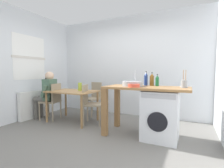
% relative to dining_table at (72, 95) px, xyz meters
% --- Properties ---
extents(ground_plane, '(5.46, 5.46, 0.00)m').
position_rel_dining_table_xyz_m(ground_plane, '(0.93, -0.51, -0.64)').
color(ground_plane, slate).
extents(wall_back, '(4.60, 0.10, 2.70)m').
position_rel_dining_table_xyz_m(wall_back, '(0.93, 1.24, 0.71)').
color(wall_back, silver).
rests_on(wall_back, ground_plane).
extents(wall_window_side, '(0.12, 3.80, 2.70)m').
position_rel_dining_table_xyz_m(wall_window_side, '(-1.22, -0.51, 0.71)').
color(wall_window_side, silver).
rests_on(wall_window_side, ground_plane).
extents(radiator, '(0.10, 0.80, 0.70)m').
position_rel_dining_table_xyz_m(radiator, '(-1.09, -0.21, -0.29)').
color(radiator, white).
rests_on(radiator, ground_plane).
extents(dining_table, '(1.10, 0.76, 0.74)m').
position_rel_dining_table_xyz_m(dining_table, '(0.00, 0.00, 0.00)').
color(dining_table, tan).
rests_on(dining_table, ground_plane).
extents(chair_person_seat, '(0.47, 0.47, 0.90)m').
position_rel_dining_table_xyz_m(chair_person_seat, '(-0.55, -0.08, -0.14)').
color(chair_person_seat, gray).
rests_on(chair_person_seat, ground_plane).
extents(chair_opposite, '(0.51, 0.51, 0.90)m').
position_rel_dining_table_xyz_m(chair_opposite, '(0.48, 0.02, -0.14)').
color(chair_opposite, gray).
rests_on(chair_opposite, ground_plane).
extents(chair_spare_by_wall, '(0.49, 0.49, 0.90)m').
position_rel_dining_table_xyz_m(chair_spare_by_wall, '(0.12, 0.77, -0.14)').
color(chair_spare_by_wall, gray).
rests_on(chair_spare_by_wall, ground_plane).
extents(seated_person, '(0.54, 0.54, 1.20)m').
position_rel_dining_table_xyz_m(seated_person, '(-0.70, -0.12, 0.03)').
color(seated_person, '#595651').
rests_on(seated_person, ground_plane).
extents(kitchen_counter, '(1.50, 0.68, 0.92)m').
position_rel_dining_table_xyz_m(kitchen_counter, '(1.60, -0.16, 0.12)').
color(kitchen_counter, '#9E7042').
rests_on(kitchen_counter, ground_plane).
extents(washing_machine, '(0.60, 0.61, 0.86)m').
position_rel_dining_table_xyz_m(washing_machine, '(2.07, -0.16, -0.21)').
color(washing_machine, silver).
rests_on(washing_machine, ground_plane).
extents(sink_basin, '(0.38, 0.38, 0.09)m').
position_rel_dining_table_xyz_m(sink_basin, '(1.55, -0.16, 0.32)').
color(sink_basin, '#9EA0A5').
rests_on(sink_basin, kitchen_counter).
extents(tap, '(0.02, 0.02, 0.28)m').
position_rel_dining_table_xyz_m(tap, '(1.55, 0.02, 0.42)').
color(tap, '#B2B2B7').
rests_on(tap, kitchen_counter).
extents(bottle_tall_green, '(0.07, 0.07, 0.28)m').
position_rel_dining_table_xyz_m(bottle_tall_green, '(1.74, 0.10, 0.40)').
color(bottle_tall_green, navy).
rests_on(bottle_tall_green, kitchen_counter).
extents(bottle_squat_brown, '(0.08, 0.08, 0.26)m').
position_rel_dining_table_xyz_m(bottle_squat_brown, '(1.85, 0.12, 0.39)').
color(bottle_squat_brown, brown).
rests_on(bottle_squat_brown, kitchen_counter).
extents(bottle_clear_small, '(0.07, 0.07, 0.22)m').
position_rel_dining_table_xyz_m(bottle_clear_small, '(1.97, 0.06, 0.38)').
color(bottle_clear_small, '#19592D').
rests_on(bottle_clear_small, kitchen_counter).
extents(mixing_bowl, '(0.21, 0.21, 0.06)m').
position_rel_dining_table_xyz_m(mixing_bowl, '(1.64, -0.36, 0.31)').
color(mixing_bowl, '#D84C38').
rests_on(mixing_bowl, kitchen_counter).
extents(utensil_crock, '(0.11, 0.11, 0.30)m').
position_rel_dining_table_xyz_m(utensil_crock, '(2.44, -0.11, 0.35)').
color(utensil_crock, gray).
rests_on(utensil_crock, kitchen_counter).
extents(vase, '(0.09, 0.09, 0.19)m').
position_rel_dining_table_xyz_m(vase, '(0.15, 0.10, 0.19)').
color(vase, '#A8C63D').
rests_on(vase, dining_table).
extents(scissors, '(0.15, 0.06, 0.01)m').
position_rel_dining_table_xyz_m(scissors, '(1.76, -0.26, 0.28)').
color(scissors, '#B2B2B7').
rests_on(scissors, kitchen_counter).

